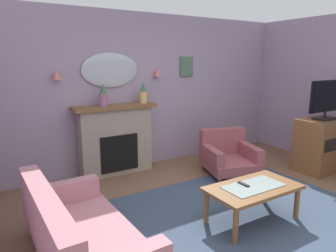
{
  "coord_description": "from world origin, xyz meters",
  "views": [
    {
      "loc": [
        -2.54,
        -2.3,
        1.86
      ],
      "look_at": [
        -0.35,
        1.3,
        0.96
      ],
      "focal_mm": 32.66,
      "sensor_mm": 36.0,
      "label": 1
    }
  ],
  "objects": [
    {
      "name": "floor",
      "position": [
        0.0,
        0.0,
        -0.05
      ],
      "size": [
        6.68,
        6.0,
        0.1
      ],
      "primitive_type": "cube",
      "color": "brown",
      "rests_on": "ground"
    },
    {
      "name": "wall_back",
      "position": [
        0.0,
        2.55,
        1.33
      ],
      "size": [
        6.68,
        0.1,
        2.66
      ],
      "primitive_type": "cube",
      "color": "#9E8CA8",
      "rests_on": "ground"
    },
    {
      "name": "patterned_rug",
      "position": [
        0.0,
        0.2,
        0.01
      ],
      "size": [
        3.2,
        2.4,
        0.01
      ],
      "primitive_type": "cube",
      "color": "#38475B",
      "rests_on": "ground"
    },
    {
      "name": "fireplace",
      "position": [
        -0.73,
        2.33,
        0.57
      ],
      "size": [
        1.36,
        0.36,
        1.16
      ],
      "color": "gray",
      "rests_on": "ground"
    },
    {
      "name": "mantel_vase_left",
      "position": [
        -0.93,
        2.3,
        1.31
      ],
      "size": [
        0.14,
        0.14,
        0.36
      ],
      "color": "#9E6084",
      "rests_on": "fireplace"
    },
    {
      "name": "mantel_vase_right",
      "position": [
        -0.23,
        2.3,
        1.31
      ],
      "size": [
        0.13,
        0.13,
        0.35
      ],
      "color": "tan",
      "rests_on": "fireplace"
    },
    {
      "name": "wall_mirror",
      "position": [
        -0.73,
        2.47,
        1.71
      ],
      "size": [
        0.96,
        0.06,
        0.56
      ],
      "primitive_type": "ellipsoid",
      "color": "#B2BCC6"
    },
    {
      "name": "wall_sconce_left",
      "position": [
        -1.58,
        2.42,
        1.66
      ],
      "size": [
        0.14,
        0.14,
        0.14
      ],
      "primitive_type": "cone",
      "color": "#D17066"
    },
    {
      "name": "wall_sconce_right",
      "position": [
        0.12,
        2.42,
        1.66
      ],
      "size": [
        0.14,
        0.14,
        0.14
      ],
      "primitive_type": "cone",
      "color": "#D17066"
    },
    {
      "name": "framed_picture",
      "position": [
        0.77,
        2.48,
        1.75
      ],
      "size": [
        0.28,
        0.03,
        0.36
      ],
      "primitive_type": "cube",
      "color": "#4C6B56"
    },
    {
      "name": "coffee_table",
      "position": [
        0.02,
        0.01,
        0.38
      ],
      "size": [
        1.1,
        0.6,
        0.45
      ],
      "color": "brown",
      "rests_on": "ground"
    },
    {
      "name": "tv_remote",
      "position": [
        -0.06,
        0.09,
        0.45
      ],
      "size": [
        0.04,
        0.16,
        0.02
      ],
      "primitive_type": "cube",
      "color": "black",
      "rests_on": "coffee_table"
    },
    {
      "name": "floral_couch",
      "position": [
        -1.95,
        0.28,
        0.32
      ],
      "size": [
        0.91,
        1.74,
        0.76
      ],
      "color": "#B77A84",
      "rests_on": "ground"
    },
    {
      "name": "armchair_by_coffee_table",
      "position": [
        0.88,
        1.38,
        0.31
      ],
      "size": [
        1.0,
        1.01,
        0.71
      ],
      "color": "#934C51",
      "rests_on": "ground"
    },
    {
      "name": "tv_cabinet",
      "position": [
        2.29,
        0.64,
        0.45
      ],
      "size": [
        0.8,
        0.57,
        0.9
      ],
      "color": "brown",
      "rests_on": "ground"
    },
    {
      "name": "tv_flatscreen",
      "position": [
        2.29,
        0.62,
        1.25
      ],
      "size": [
        0.84,
        0.24,
        0.65
      ],
      "color": "black",
      "rests_on": "tv_cabinet"
    }
  ]
}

